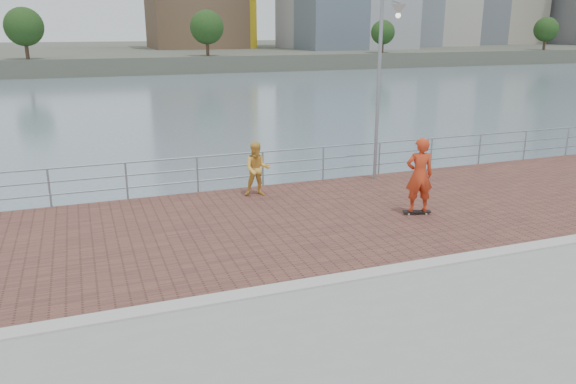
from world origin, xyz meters
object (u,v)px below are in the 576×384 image
object	(u,v)px
skateboarder	(419,175)
bystander	(257,169)
street_lamp	(387,52)
guardrail	(231,168)

from	to	relation	value
skateboarder	bystander	xyz separation A→B (m)	(-3.45, 3.14, -0.28)
bystander	street_lamp	bearing A→B (deg)	13.84
street_lamp	bystander	distance (m)	5.27
street_lamp	bystander	bearing A→B (deg)	-179.64
street_lamp	skateboarder	bearing A→B (deg)	-102.39
guardrail	bystander	size ratio (longest dim) A/B	24.57
skateboarder	street_lamp	bearing A→B (deg)	-86.08
skateboarder	guardrail	bearing A→B (deg)	-29.22
guardrail	street_lamp	bearing A→B (deg)	-11.05
bystander	guardrail	bearing A→B (deg)	133.77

